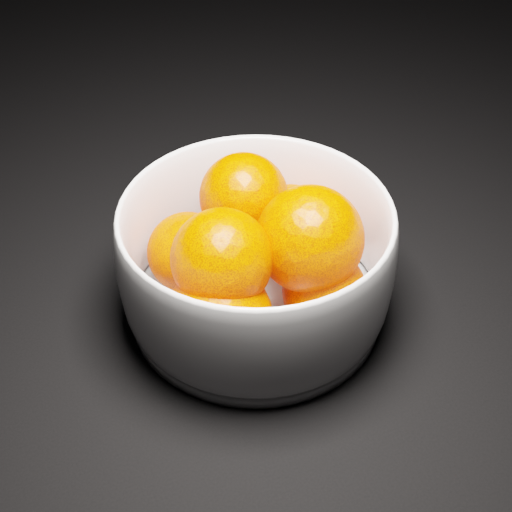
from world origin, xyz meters
name	(u,v)px	position (x,y,z in m)	size (l,w,h in m)	color
ground	(367,132)	(0.00, 0.00, 0.00)	(3.00, 3.00, 0.00)	black
bowl	(256,261)	(-0.25, -0.23, 0.06)	(0.24, 0.24, 0.12)	silver
orange_pile	(256,255)	(-0.25, -0.24, 0.07)	(0.19, 0.18, 0.14)	#FE4200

